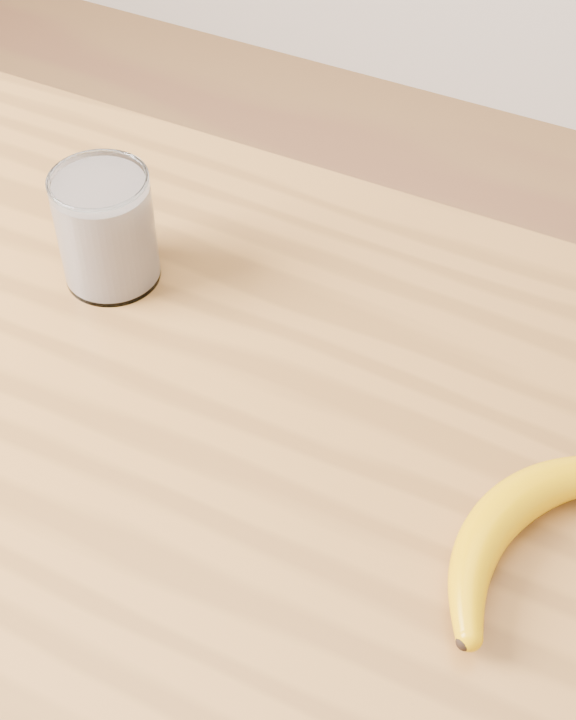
% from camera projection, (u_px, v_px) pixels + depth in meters
% --- Properties ---
extents(table, '(1.20, 0.80, 0.90)m').
position_uv_depth(table, '(141.00, 510.00, 0.94)').
color(table, olive).
rests_on(table, ground).
extents(smoothie_glass, '(0.09, 0.09, 0.12)m').
position_uv_depth(smoothie_glass, '(106.00, 230.00, 0.93)').
color(smoothie_glass, white).
rests_on(smoothie_glass, table).
extents(banana, '(0.23, 0.34, 0.04)m').
position_uv_depth(banana, '(510.00, 505.00, 0.76)').
color(banana, '#D39A00').
rests_on(banana, table).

